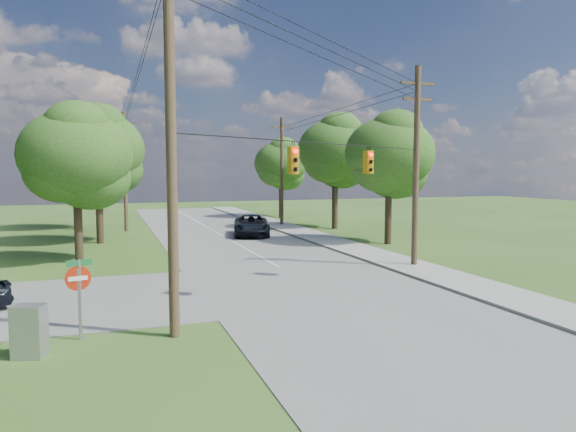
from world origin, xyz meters
name	(u,v)px	position (x,y,z in m)	size (l,w,h in m)	color
ground	(318,325)	(0.00, 0.00, 0.00)	(140.00, 140.00, 0.00)	#36521B
main_road	(316,288)	(2.00, 5.00, 0.01)	(10.00, 100.00, 0.03)	gray
sidewalk_east	(446,276)	(8.70, 5.00, 0.06)	(2.60, 100.00, 0.12)	#99968F
pole_sw	(171,132)	(-4.60, 0.40, 6.23)	(2.00, 0.32, 12.00)	brown
pole_ne	(416,164)	(8.90, 8.00, 5.47)	(2.00, 0.32, 10.50)	brown
pole_north_e	(282,171)	(8.90, 30.00, 5.13)	(2.00, 0.32, 10.00)	brown
pole_north_w	(125,171)	(-5.00, 30.00, 5.13)	(2.00, 0.32, 10.00)	brown
power_lines	(261,95)	(1.50, 11.54, 9.15)	(13.93, 29.62, 4.93)	black
traffic_signals	(334,161)	(2.55, 4.43, 5.50)	(4.91, 3.27, 1.05)	#CC880C
tree_w_near	(76,155)	(-8.00, 15.00, 5.92)	(6.00, 6.00, 8.40)	#3F311F
tree_w_mid	(98,149)	(-7.00, 23.00, 6.58)	(6.40, 6.40, 9.22)	#3F311F
tree_w_far	(75,158)	(-9.00, 33.00, 6.25)	(6.00, 6.00, 8.73)	#3F311F
tree_e_near	(389,154)	(12.00, 16.00, 6.25)	(6.20, 6.20, 8.81)	#3F311F
tree_e_mid	(335,150)	(12.50, 26.00, 6.91)	(6.60, 6.60, 9.64)	#3F311F
tree_e_far	(281,163)	(11.50, 38.00, 5.92)	(5.80, 5.80, 8.32)	#3F311F
car_main_north	(251,225)	(4.14, 23.40, 0.84)	(2.68, 5.81, 1.62)	black
control_cabinet	(29,331)	(-8.54, -0.10, 0.73)	(0.80, 0.58, 1.45)	#96989B
do_not_enter_sign	(78,286)	(-7.33, 1.00, 1.66)	(0.74, 0.20, 2.26)	#96989B
street_name_sign	(80,288)	(-7.28, 1.00, 1.58)	(0.72, 0.22, 2.45)	#96989B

